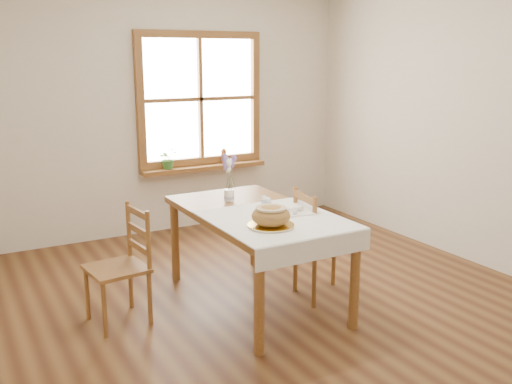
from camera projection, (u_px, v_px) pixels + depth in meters
ground at (275, 315)px, 4.31m from camera, size 5.00×5.00×0.00m
room_walls at (277, 87)px, 3.92m from camera, size 4.60×5.10×2.65m
window at (200, 99)px, 6.31m from camera, size 1.46×0.08×1.46m
window_sill at (204, 167)px, 6.43m from camera, size 1.46×0.20×0.05m
dining_table at (256, 221)px, 4.41m from camera, size 0.90×1.60×0.75m
table_linen at (276, 220)px, 4.14m from camera, size 0.91×0.99×0.01m
chair_left at (116, 267)px, 4.12m from camera, size 0.46×0.44×0.86m
chair_right at (325, 244)px, 4.58m from camera, size 0.50×0.48×0.89m
bread_plate at (271, 226)px, 3.95m from camera, size 0.41×0.41×0.02m
bread_loaf at (271, 214)px, 3.93m from camera, size 0.27×0.27×0.15m
egg_napkin at (297, 212)px, 4.30m from camera, size 0.27×0.24×0.01m
eggs at (297, 209)px, 4.29m from camera, size 0.21×0.19×0.04m
salt_shaker at (268, 203)px, 4.42m from camera, size 0.05×0.05×0.09m
pepper_shaker at (264, 200)px, 4.51m from camera, size 0.05×0.05×0.08m
flower_vase at (229, 196)px, 4.66m from camera, size 0.09×0.09×0.09m
lavender_bouquet at (229, 174)px, 4.62m from camera, size 0.15×0.15×0.28m
potted_plant at (168, 161)px, 6.20m from camera, size 0.26×0.28×0.18m
amber_bottle at (224, 156)px, 6.52m from camera, size 0.06×0.06×0.17m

